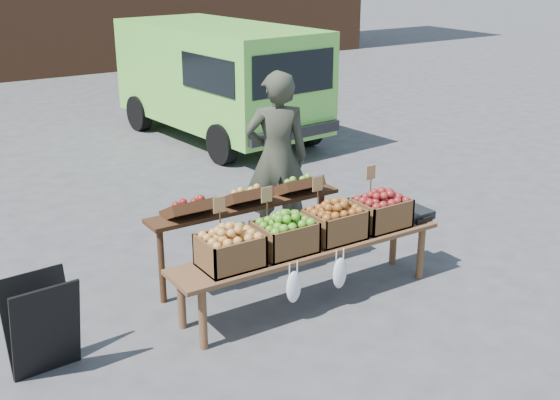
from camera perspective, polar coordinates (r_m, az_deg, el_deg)
ground at (r=6.50m, az=-3.64°, el=-8.74°), size 80.00×80.00×0.00m
delivery_van at (r=12.06m, az=-4.99°, el=9.49°), size 2.34×4.43×1.91m
vendor at (r=7.62m, az=-0.25°, el=3.43°), size 0.82×0.70×1.91m
chalkboard_sign at (r=5.71m, az=-18.76°, el=-9.63°), size 0.54×0.32×0.79m
back_table at (r=6.82m, az=-2.74°, el=-2.46°), size 2.10×0.44×1.04m
display_bench at (r=6.48m, az=2.42°, el=-5.96°), size 2.70×0.56×0.57m
crate_golden_apples at (r=5.91m, az=-4.09°, el=-4.14°), size 0.50×0.40×0.28m
crate_russet_pears at (r=6.17m, az=0.39°, el=-3.02°), size 0.50×0.40×0.28m
crate_red_apples at (r=6.46m, az=4.47°, el=-1.98°), size 0.50×0.40×0.28m
crate_green_apples at (r=6.79m, az=8.16°, el=-1.03°), size 0.50×0.40×0.28m
weighing_scale at (r=7.10m, az=10.73°, el=-1.11°), size 0.34×0.30×0.08m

